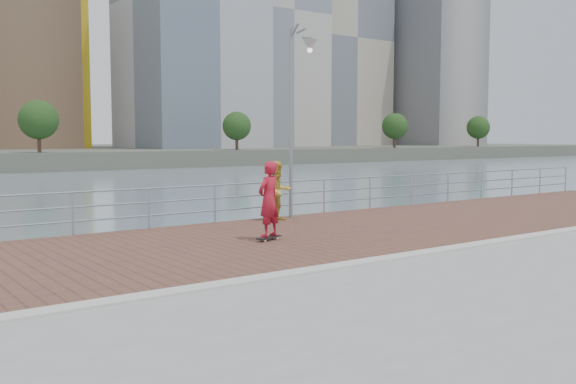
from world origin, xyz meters
TOP-DOWN VIEW (x-y plane):
  - water at (0.00, 0.00)m, footprint 400.00×400.00m
  - brick_lane at (0.00, 3.60)m, footprint 40.00×6.80m
  - curb at (0.00, 0.00)m, footprint 40.00×0.40m
  - guardrail at (0.00, 7.00)m, footprint 39.06×0.06m
  - street_lamp at (3.40, 6.09)m, footprint 0.41×1.18m
  - skateboard at (0.44, 3.38)m, footprint 0.79×0.43m
  - skateboarder at (0.44, 3.38)m, footprint 0.76×0.62m
  - bystander at (2.72, 6.21)m, footprint 0.88×0.70m
  - skyline at (29.53, 104.43)m, footprint 233.00×41.00m
  - shoreline_trees at (18.72, 77.00)m, footprint 169.91×5.19m

SIDE VIEW (x-z plane):
  - water at x=0.00m, z-range -2.00..-2.00m
  - brick_lane at x=0.00m, z-range 0.00..0.02m
  - curb at x=0.00m, z-range 0.00..0.06m
  - skateboard at x=0.44m, z-range 0.04..0.13m
  - guardrail at x=0.00m, z-range 0.13..1.25m
  - bystander at x=2.72m, z-range 0.02..1.78m
  - skateboarder at x=0.44m, z-range 0.10..1.91m
  - street_lamp at x=3.40m, z-range 1.17..6.74m
  - shoreline_trees at x=18.72m, z-range 1.10..8.02m
  - skyline at x=29.53m, z-range -5.08..51.13m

